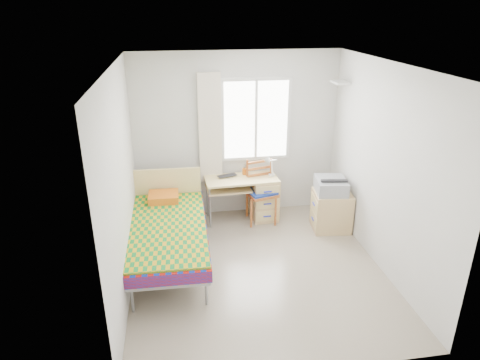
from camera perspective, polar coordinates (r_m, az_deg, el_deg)
name	(u,v)px	position (r m, az deg, el deg)	size (l,w,h in m)	color
floor	(257,269)	(5.72, 2.30, -11.75)	(3.50, 3.50, 0.00)	#BCAD93
ceiling	(261,65)	(4.78, 2.79, 15.03)	(3.50, 3.50, 0.00)	white
wall_back	(237,136)	(6.74, -0.45, 5.91)	(3.20, 3.20, 0.00)	silver
wall_left	(121,185)	(5.06, -15.55, -0.67)	(3.50, 3.50, 0.00)	silver
wall_right	(384,169)	(5.64, 18.67, 1.36)	(3.50, 3.50, 0.00)	silver
window	(256,120)	(6.70, 2.13, 8.01)	(1.10, 0.04, 1.30)	white
curtain	(210,129)	(6.58, -4.00, 6.81)	(0.35, 0.05, 1.70)	#F5E4CB
floating_shelf	(340,82)	(6.61, 13.21, 12.57)	(0.20, 0.32, 0.03)	white
bed	(168,229)	(5.78, -9.61, -6.42)	(1.06, 2.19, 0.94)	#989AA0
desk	(260,196)	(6.83, 2.62, -2.09)	(1.15, 0.56, 0.70)	#DEC274
chair	(261,188)	(6.70, 2.83, -1.04)	(0.52, 0.52, 0.99)	#90371C
cabinet	(331,211)	(6.67, 12.04, -4.02)	(0.61, 0.55, 0.60)	tan
printer	(331,185)	(6.52, 12.03, -0.69)	(0.50, 0.56, 0.22)	#A6A9AE
laptop	(228,177)	(6.67, -1.57, 0.42)	(0.31, 0.20, 0.02)	black
pen_cup	(245,171)	(6.79, 0.63, 1.16)	(0.08, 0.08, 0.10)	#DC5718
task_lamp	(270,164)	(6.57, 4.01, 2.08)	(0.22, 0.31, 0.38)	white
book	(227,186)	(6.67, -1.81, -0.79)	(0.15, 0.20, 0.02)	gray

